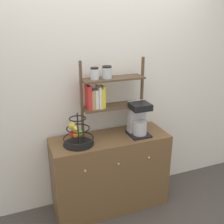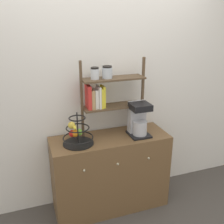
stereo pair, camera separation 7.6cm
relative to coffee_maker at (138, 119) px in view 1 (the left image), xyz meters
The scene contains 6 objects.
ground_plane 1.09m from the coffee_maker, 147.04° to the right, with size 12.00×12.00×0.00m, color #47423D.
wall_back 0.51m from the coffee_maker, 135.45° to the left, with size 7.00×0.05×2.60m, color silver.
sideboard 0.68m from the coffee_maker, behind, with size 1.24×0.47×0.85m.
coffee_maker is the anchor object (origin of this frame).
fruit_stand 0.66m from the coffee_maker, behind, with size 0.30×0.30×0.33m.
shelf_hutch 0.46m from the coffee_maker, 158.75° to the left, with size 0.69×0.20×0.80m.
Camera 1 is at (-0.88, -2.08, 2.04)m, focal length 42.00 mm.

